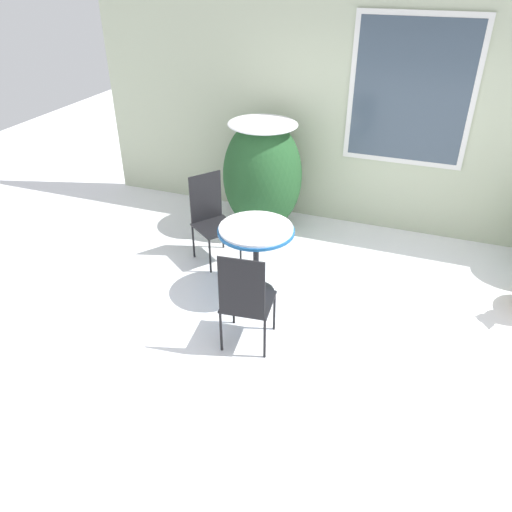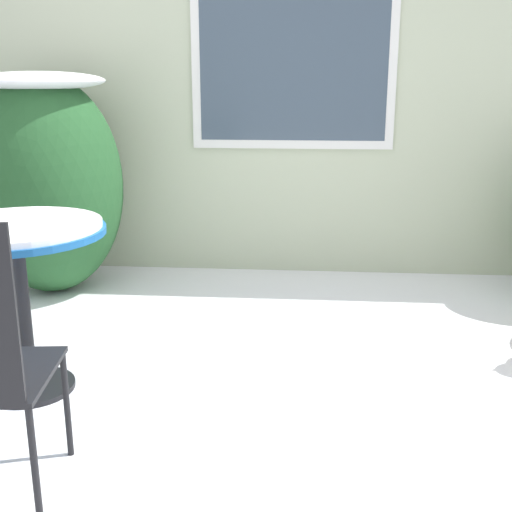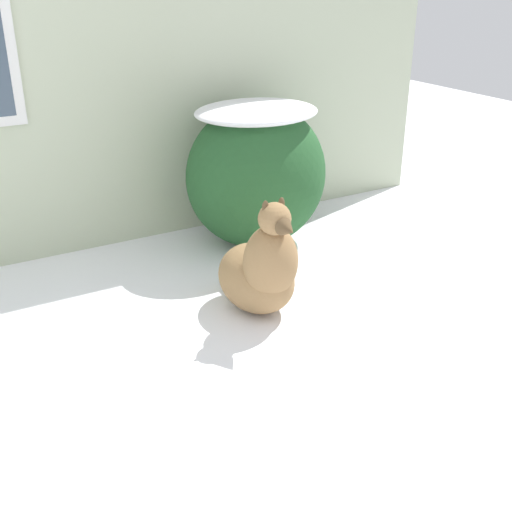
{
  "view_description": "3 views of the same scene",
  "coord_description": "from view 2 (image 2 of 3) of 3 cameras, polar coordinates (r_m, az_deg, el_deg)",
  "views": [
    {
      "loc": [
        0.51,
        -4.0,
        3.15
      ],
      "look_at": [
        -1.03,
        0.14,
        0.47
      ],
      "focal_mm": 35.0,
      "sensor_mm": 36.0,
      "label": 1
    },
    {
      "loc": [
        0.25,
        -2.51,
        1.43
      ],
      "look_at": [
        0.0,
        0.6,
        0.55
      ],
      "focal_mm": 45.0,
      "sensor_mm": 36.0,
      "label": 2
    },
    {
      "loc": [
        0.12,
        -2.0,
        1.84
      ],
      "look_at": [
        1.75,
        0.85,
        0.33
      ],
      "focal_mm": 45.0,
      "sensor_mm": 36.0,
      "label": 3
    }
  ],
  "objects": [
    {
      "name": "house_wall",
      "position": [
        4.72,
        1.77,
        18.4
      ],
      "size": [
        8.0,
        0.1,
        3.28
      ],
      "color": "#B2BC9E",
      "rests_on": "ground_plane"
    },
    {
      "name": "ground_plane",
      "position": [
        2.9,
        -0.99,
        -13.79
      ],
      "size": [
        16.0,
        16.0,
        0.0
      ],
      "primitive_type": "plane",
      "color": "white"
    },
    {
      "name": "patio_table",
      "position": [
        3.04,
        -20.42,
        0.38
      ],
      "size": [
        0.78,
        0.78,
        0.81
      ],
      "color": "black",
      "rests_on": "ground_plane"
    },
    {
      "name": "shrub_left",
      "position": [
        4.5,
        -18.17,
        6.49
      ],
      "size": [
        1.01,
        0.95,
        1.46
      ],
      "color": "#235128",
      "rests_on": "ground_plane"
    }
  ]
}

